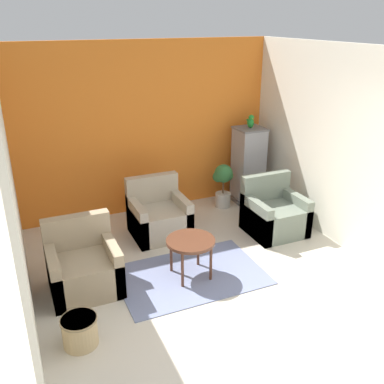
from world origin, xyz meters
TOP-DOWN VIEW (x-y plane):
  - ground_plane at (0.00, 0.00)m, footprint 20.00×20.00m
  - wall_back_accent at (0.00, 3.63)m, footprint 4.32×0.06m
  - wall_left at (-2.13, 1.80)m, footprint 0.06×3.60m
  - wall_right at (2.13, 1.80)m, footprint 0.06×3.60m
  - area_rug at (-0.20, 1.38)m, footprint 1.84×1.21m
  - coffee_table at (-0.20, 1.38)m, footprint 0.61×0.61m
  - armchair_left at (-1.48, 1.65)m, footprint 0.81×0.76m
  - armchair_right at (1.44, 1.99)m, footprint 0.81×0.76m
  - armchair_middle at (-0.19, 2.62)m, footprint 0.81×0.76m
  - birdcage at (1.68, 3.20)m, footprint 0.49×0.49m
  - parrot at (1.68, 3.20)m, footprint 0.11×0.19m
  - potted_plant at (1.17, 3.14)m, footprint 0.35×0.31m
  - wicker_basket at (-1.71, 0.69)m, footprint 0.37×0.37m

SIDE VIEW (x-z plane):
  - ground_plane at x=0.00m, z-range 0.00..0.00m
  - area_rug at x=-0.20m, z-range 0.00..0.01m
  - wicker_basket at x=-1.71m, z-range 0.01..0.33m
  - armchair_left at x=-1.48m, z-range -0.14..0.72m
  - armchair_right at x=1.44m, z-range -0.14..0.72m
  - armchair_middle at x=-0.19m, z-range -0.14..0.72m
  - potted_plant at x=1.17m, z-range 0.08..0.84m
  - coffee_table at x=-0.20m, z-range 0.20..0.73m
  - birdcage at x=1.68m, z-range 0.00..1.33m
  - wall_back_accent at x=0.00m, z-range 0.00..2.77m
  - wall_left at x=-2.13m, z-range 0.00..2.77m
  - wall_right at x=2.13m, z-range 0.00..2.77m
  - parrot at x=1.68m, z-range 1.33..1.55m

